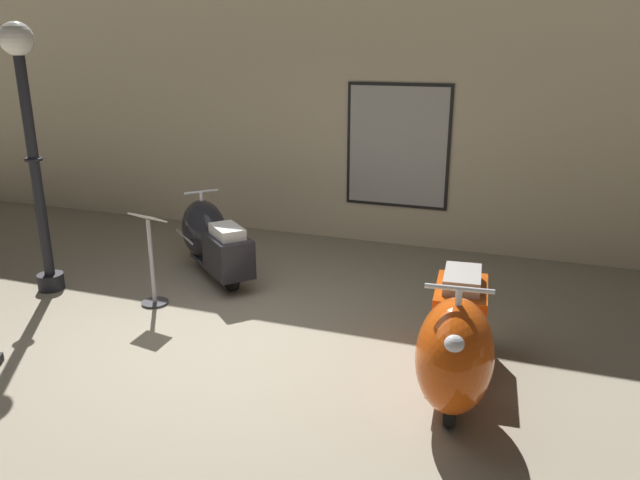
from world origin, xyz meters
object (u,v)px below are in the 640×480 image
scooter_0 (211,238)px  lamppost (30,133)px  scooter_1 (456,342)px  info_stanchion (152,267)px

scooter_0 → lamppost: bearing=78.3°
scooter_1 → info_stanchion: bearing=-108.4°
lamppost → scooter_0: bearing=36.6°
scooter_1 → lamppost: (-4.53, 0.71, 1.25)m
lamppost → info_stanchion: lamppost is taller
scooter_0 → lamppost: lamppost is taller
scooter_0 → scooter_1: size_ratio=0.83×
scooter_1 → lamppost: 4.75m
info_stanchion → lamppost: bearing=-178.0°
lamppost → info_stanchion: (1.32, 0.05, -1.32)m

